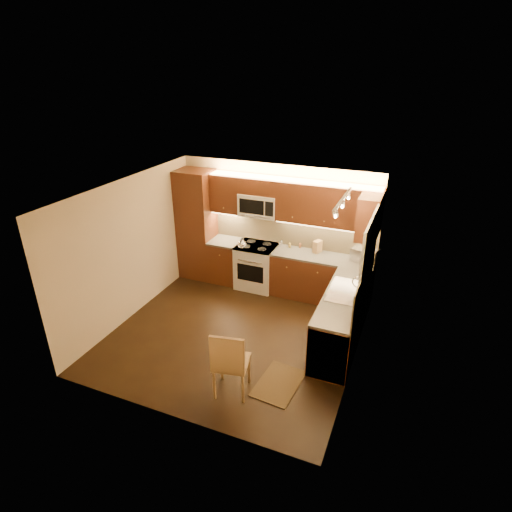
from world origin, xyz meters
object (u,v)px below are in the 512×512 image
at_px(soap_bottle, 364,267).
at_px(dining_chair, 232,361).
at_px(kettle, 242,243).
at_px(toaster_oven, 365,255).
at_px(sink, 346,287).
at_px(knife_block, 317,247).
at_px(microwave, 259,205).
at_px(stove, 256,266).

relative_size(soap_bottle, dining_chair, 0.18).
xyz_separation_m(kettle, soap_bottle, (2.38, -0.13, -0.03)).
bearing_deg(soap_bottle, toaster_oven, 105.44).
height_order(sink, knife_block, knife_block).
xyz_separation_m(kettle, knife_block, (1.41, 0.39, -0.00)).
relative_size(kettle, knife_block, 0.85).
relative_size(sink, toaster_oven, 2.01).
bearing_deg(microwave, soap_bottle, -12.29).
bearing_deg(toaster_oven, sink, -73.08).
xyz_separation_m(stove, kettle, (-0.22, -0.21, 0.56)).
bearing_deg(microwave, sink, -32.21).
distance_m(kettle, dining_chair, 2.98).
xyz_separation_m(microwave, kettle, (-0.22, -0.34, -0.70)).
relative_size(stove, sink, 1.07).
bearing_deg(knife_block, dining_chair, -74.46).
height_order(kettle, knife_block, knife_block).
bearing_deg(stove, toaster_oven, 2.68).
bearing_deg(microwave, kettle, -122.93).
bearing_deg(sink, kettle, 157.60).
xyz_separation_m(sink, soap_bottle, (0.16, 0.79, 0.02)).
relative_size(stove, soap_bottle, 4.79).
relative_size(microwave, soap_bottle, 3.96).
distance_m(kettle, knife_block, 1.46).
bearing_deg(soap_bottle, dining_chair, -109.89).
relative_size(stove, knife_block, 3.86).
relative_size(kettle, toaster_oven, 0.47).
xyz_separation_m(sink, dining_chair, (-1.17, -1.82, -0.45)).
distance_m(toaster_oven, dining_chair, 3.33).
bearing_deg(soap_bottle, microwave, 174.68).
distance_m(stove, kettle, 0.64).
xyz_separation_m(stove, sink, (2.00, -1.12, 0.52)).
bearing_deg(stove, microwave, 90.00).
bearing_deg(knife_block, kettle, -142.67).
height_order(microwave, soap_bottle, microwave).
distance_m(microwave, kettle, 0.81).
height_order(kettle, soap_bottle, kettle).
relative_size(sink, soap_bottle, 4.48).
relative_size(microwave, knife_block, 3.19).
height_order(microwave, toaster_oven, microwave).
xyz_separation_m(microwave, sink, (2.00, -1.26, -0.74)).
height_order(stove, knife_block, knife_block).
xyz_separation_m(kettle, toaster_oven, (2.31, 0.31, 0.01)).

